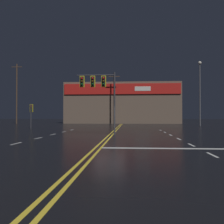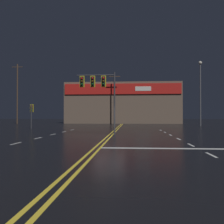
{
  "view_description": "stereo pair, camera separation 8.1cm",
  "coord_description": "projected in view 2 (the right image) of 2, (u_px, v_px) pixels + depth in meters",
  "views": [
    {
      "loc": [
        1.64,
        -19.88,
        1.68
      ],
      "look_at": [
        0.0,
        3.08,
        2.0
      ],
      "focal_mm": 40.0,
      "sensor_mm": 36.0,
      "label": 1
    },
    {
      "loc": [
        1.72,
        -19.87,
        1.68
      ],
      "look_at": [
        0.0,
        3.08,
        2.0
      ],
      "focal_mm": 40.0,
      "sensor_mm": 36.0,
      "label": 2
    }
  ],
  "objects": [
    {
      "name": "building_backdrop",
      "position": [
        123.0,
        104.0,
        55.81
      ],
      "size": [
        24.28,
        10.23,
        8.62
      ],
      "color": "brown",
      "rests_on": "ground"
    },
    {
      "name": "traffic_signal_median",
      "position": [
        98.0,
        86.0,
        21.71
      ],
      "size": [
        3.39,
        0.36,
        5.44
      ],
      "color": "#38383D",
      "rests_on": "ground"
    },
    {
      "name": "ground_plane",
      "position": [
        109.0,
        136.0,
        19.92
      ],
      "size": [
        200.0,
        200.0,
        0.0
      ],
      "primitive_type": "plane",
      "color": "black"
    },
    {
      "name": "streetlight_median_approach",
      "position": [
        200.0,
        85.0,
        40.85
      ],
      "size": [
        0.56,
        0.56,
        10.6
      ],
      "color": "#59595E",
      "rests_on": "ground"
    },
    {
      "name": "traffic_signal_corner_northwest",
      "position": [
        32.0,
        111.0,
        31.81
      ],
      "size": [
        0.42,
        0.36,
        3.11
      ],
      "color": "#38383D",
      "rests_on": "ground"
    },
    {
      "name": "road_markings",
      "position": [
        121.0,
        138.0,
        18.49
      ],
      "size": [
        15.26,
        60.0,
        0.01
      ],
      "color": "gold",
      "rests_on": "ground"
    },
    {
      "name": "utility_pole_row",
      "position": [
        112.0,
        96.0,
        49.48
      ],
      "size": [
        46.54,
        0.26,
        12.22
      ],
      "color": "#4C3828",
      "rests_on": "ground"
    }
  ]
}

